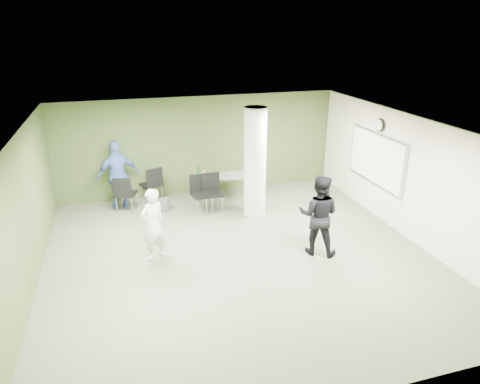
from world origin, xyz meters
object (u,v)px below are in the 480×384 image
object	(u,v)px
man_black	(319,215)
chair_back_left	(124,192)
woman_white	(153,225)
man_blue	(118,175)
folding_table	(220,177)

from	to	relation	value
man_black	chair_back_left	bearing A→B (deg)	-8.41
woman_white	chair_back_left	bearing A→B (deg)	-109.04
chair_back_left	man_blue	size ratio (longest dim) A/B	0.53
chair_back_left	woman_white	size ratio (longest dim) A/B	0.63
folding_table	man_blue	size ratio (longest dim) A/B	0.83
woman_white	man_blue	xyz separation A→B (m)	(-0.59, 2.96, 0.15)
woman_white	man_black	world-z (taller)	man_black
folding_table	chair_back_left	size ratio (longest dim) A/B	1.56
chair_back_left	man_black	world-z (taller)	man_black
folding_table	woman_white	bearing A→B (deg)	-118.76
chair_back_left	woman_white	world-z (taller)	woman_white
man_black	man_blue	size ratio (longest dim) A/B	0.94
man_blue	woman_white	bearing A→B (deg)	88.63
chair_back_left	woman_white	xyz separation A→B (m)	(0.48, -2.63, 0.20)
chair_back_left	folding_table	bearing A→B (deg)	-154.13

